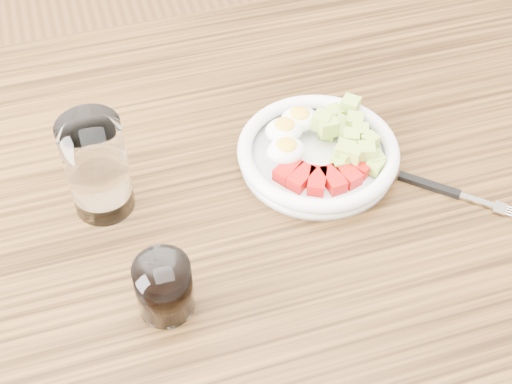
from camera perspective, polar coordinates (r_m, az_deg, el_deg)
dining_table at (r=0.98m, az=0.74°, el=-5.41°), size 1.50×0.90×0.77m
bowl at (r=0.95m, az=5.01°, el=3.31°), size 0.21×0.21×0.06m
fork at (r=0.95m, az=15.01°, el=0.10°), size 0.13×0.12×0.01m
water_glass at (r=0.88m, az=-12.62°, el=1.97°), size 0.08×0.08×0.14m
coffee_glass at (r=0.79m, az=-7.36°, el=-7.60°), size 0.06×0.06×0.07m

